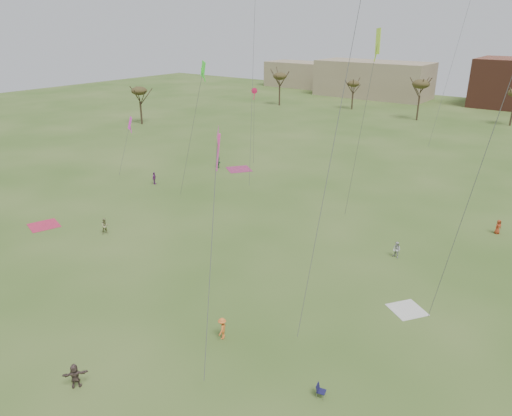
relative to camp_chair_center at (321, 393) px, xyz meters
The scene contains 16 objects.
ground 13.22m from the camp_chair_center, behind, with size 260.00×260.00×0.00m, color #315219.
spectator_fore_b 30.59m from the camp_chair_center, 166.98° to the left, with size 0.83×0.65×1.71m, color #95955F.
spectator_fore_c 14.89m from the camp_chair_center, 146.32° to the right, with size 1.52×0.48×1.64m, color brown.
flyer_mid_b 8.43m from the camp_chair_center, behind, with size 1.05×0.60×1.63m, color orange.
spectator_mid_d 43.53m from the camp_chair_center, 151.07° to the left, with size 0.99×0.41×1.69m, color #803682.
spectator_mid_e 20.25m from the camp_chair_center, 99.40° to the left, with size 0.78×0.61×1.60m, color beige.
flyer_far_a 48.64m from the camp_chair_center, 138.36° to the left, with size 1.58×0.50×1.70m, color #287A3D.
flyer_far_b 31.81m from the camp_chair_center, 84.39° to the left, with size 0.75×0.49×1.54m, color #A3391B.
blanket_red 37.22m from the camp_chair_center, behind, with size 2.95×2.95×0.03m, color #CC284C.
blanket_cream 12.08m from the camp_chair_center, 86.41° to the left, with size 2.41×2.41×0.03m, color white.
blanket_plum 47.12m from the camp_chair_center, 134.81° to the left, with size 3.40×3.40×0.03m, color #9F3160.
camp_chair_center is the anchor object (origin of this frame).
kites_aloft 44.18m from the camp_chair_center, 113.78° to the left, with size 52.65×72.04×27.68m.
tree_line 80.13m from the camp_chair_center, 101.58° to the left, with size 117.44×49.32×8.91m.
building_tan 123.94m from the camp_chair_center, 112.90° to the left, with size 32.00×14.00×10.00m, color #937F60.
building_tan_west 144.19m from the camp_chair_center, 122.85° to the left, with size 20.00×12.00×8.00m, color #937F60.
Camera 1 is at (23.55, -19.28, 20.92)m, focal length 33.52 mm.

